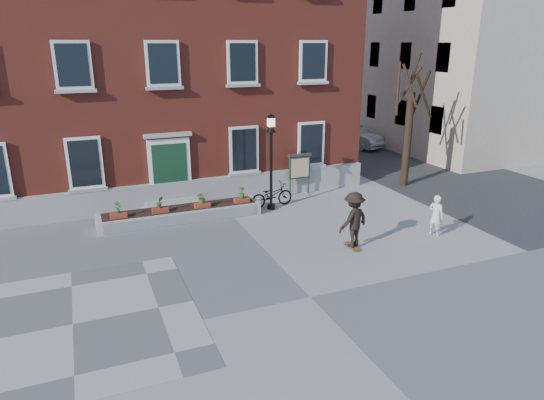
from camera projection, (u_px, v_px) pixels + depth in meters
name	position (u px, v px, depth m)	size (l,w,h in m)	color
ground	(310.00, 297.00, 13.13)	(100.00, 100.00, 0.00)	gray
checker_patch	(73.00, 324.00, 11.86)	(6.00, 6.00, 0.01)	#535456
bicycle	(272.00, 195.00, 20.18)	(0.67, 1.92, 1.01)	black
parked_car	(352.00, 136.00, 31.67)	(1.50, 4.30, 1.42)	silver
bystander	(436.00, 215.00, 17.10)	(0.55, 0.36, 1.50)	silver
brick_building	(143.00, 48.00, 22.76)	(18.40, 10.85, 12.60)	maroon
planter_assembly	(181.00, 213.00, 18.64)	(6.20, 1.12, 1.15)	#B6B6B1
bare_tree	(409.00, 127.00, 22.54)	(1.83, 1.83, 6.16)	#2F2015
side_street	(414.00, 35.00, 34.81)	(15.20, 36.00, 14.50)	#343437
lamp_post	(271.00, 149.00, 19.29)	(0.40, 0.40, 3.93)	black
notice_board	(300.00, 167.00, 21.58)	(1.10, 0.16, 1.87)	#1B3728
skateboarder	(354.00, 220.00, 15.96)	(1.37, 1.03, 1.96)	brown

